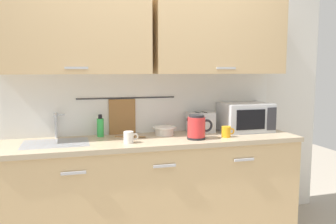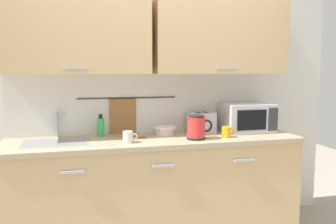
% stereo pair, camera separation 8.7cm
% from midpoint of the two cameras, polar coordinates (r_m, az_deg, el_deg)
% --- Properties ---
extents(counter_unit, '(2.53, 0.64, 0.90)m').
position_cam_midpoint_polar(counter_unit, '(3.10, -3.13, -12.40)').
color(counter_unit, tan).
rests_on(counter_unit, ground).
extents(back_wall_assembly, '(3.70, 0.41, 2.50)m').
position_cam_midpoint_polar(back_wall_assembly, '(3.16, -4.01, 7.61)').
color(back_wall_assembly, silver).
rests_on(back_wall_assembly, ground).
extents(sink_faucet, '(0.09, 0.17, 0.22)m').
position_cam_midpoint_polar(sink_faucet, '(3.12, -18.72, -1.54)').
color(sink_faucet, '#B2B5BA').
rests_on(sink_faucet, counter_unit).
extents(microwave, '(0.46, 0.35, 0.27)m').
position_cam_midpoint_polar(microwave, '(3.39, 11.89, -0.83)').
color(microwave, silver).
rests_on(microwave, counter_unit).
extents(electric_kettle, '(0.23, 0.16, 0.21)m').
position_cam_midpoint_polar(electric_kettle, '(2.94, 3.94, -2.52)').
color(electric_kettle, black).
rests_on(electric_kettle, counter_unit).
extents(dish_soap_bottle, '(0.06, 0.06, 0.20)m').
position_cam_midpoint_polar(dish_soap_bottle, '(3.11, -11.87, -2.42)').
color(dish_soap_bottle, green).
rests_on(dish_soap_bottle, counter_unit).
extents(mug_near_sink, '(0.12, 0.08, 0.09)m').
position_cam_midpoint_polar(mug_near_sink, '(2.81, -7.34, -4.14)').
color(mug_near_sink, silver).
rests_on(mug_near_sink, counter_unit).
extents(mixing_bowl, '(0.21, 0.21, 0.08)m').
position_cam_midpoint_polar(mixing_bowl, '(3.13, -1.42, -2.98)').
color(mixing_bowl, silver).
rests_on(mixing_bowl, counter_unit).
extents(toaster, '(0.26, 0.17, 0.19)m').
position_cam_midpoint_polar(toaster, '(3.26, 4.63, -1.68)').
color(toaster, '#B7BABF').
rests_on(toaster, counter_unit).
extents(mug_by_kettle, '(0.12, 0.08, 0.09)m').
position_cam_midpoint_polar(mug_by_kettle, '(3.06, 8.80, -3.24)').
color(mug_by_kettle, orange).
rests_on(mug_by_kettle, counter_unit).
extents(wooden_spoon, '(0.27, 0.13, 0.01)m').
position_cam_midpoint_polar(wooden_spoon, '(3.03, -6.42, -4.09)').
color(wooden_spoon, '#9E7042').
rests_on(wooden_spoon, counter_unit).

